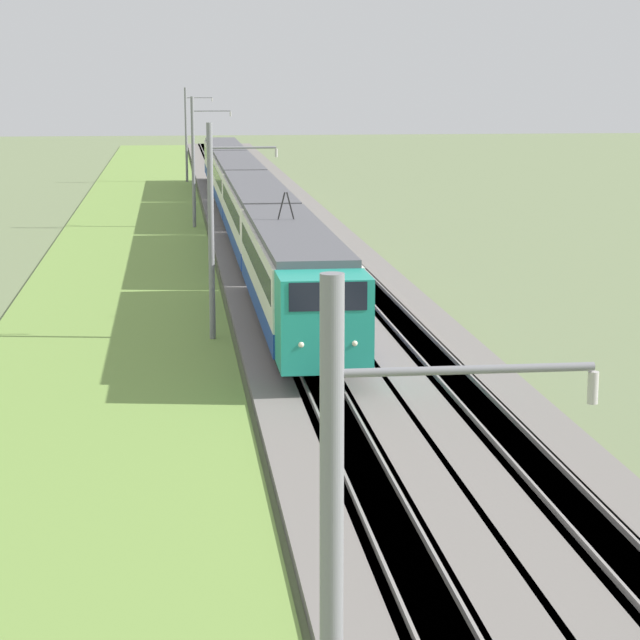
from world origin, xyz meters
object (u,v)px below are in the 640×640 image
passenger_train (246,197)px  catenary_mast_mid (213,230)px  catenary_mast_far (194,161)px  catenary_mast_distant (187,134)px

passenger_train → catenary_mast_mid: 30.44m
catenary_mast_far → catenary_mast_distant: catenary_mast_distant is taller
catenary_mast_far → catenary_mast_distant: size_ratio=0.98×
passenger_train → catenary_mast_distant: (38.91, 3.01, 2.00)m
catenary_mast_far → catenary_mast_distant: bearing=0.0°
passenger_train → catenary_mast_far: bearing=-145.2°
passenger_train → catenary_mast_far: (4.33, 3.01, 1.89)m
catenary_mast_mid → catenary_mast_far: bearing=0.0°
passenger_train → catenary_mast_mid: catenary_mast_mid is taller
catenary_mast_mid → catenary_mast_distant: 69.15m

